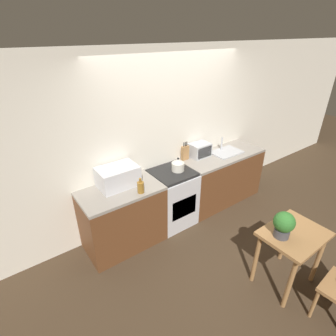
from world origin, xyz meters
TOP-DOWN VIEW (x-y plane):
  - ground_plane at (0.00, 0.00)m, footprint 16.00×16.00m
  - wall_back at (0.00, 1.17)m, footprint 10.00×0.06m
  - counter_left_run at (-1.06, 0.83)m, footprint 1.08×0.62m
  - counter_right_run at (0.85, 0.83)m, footprint 1.51×0.62m
  - stove_range at (-0.21, 0.83)m, footprint 0.61×0.62m
  - kettle at (-0.12, 0.82)m, footprint 0.19×0.19m
  - microwave at (-1.03, 0.94)m, footprint 0.52×0.35m
  - bottle at (-0.87, 0.63)m, footprint 0.09×0.09m
  - knife_block at (0.20, 1.05)m, footprint 0.12×0.06m
  - toaster_oven at (0.47, 1.00)m, footprint 0.32×0.25m
  - sink_basin at (0.94, 0.84)m, footprint 0.51×0.36m
  - dining_table at (0.20, -0.89)m, footprint 0.71×0.55m
  - potted_plant at (0.02, -0.83)m, footprint 0.22×0.22m

SIDE VIEW (x-z plane):
  - ground_plane at x=0.00m, z-range 0.00..0.00m
  - stove_range at x=-0.21m, z-range 0.00..0.90m
  - counter_left_run at x=-1.06m, z-range 0.00..0.90m
  - counter_right_run at x=0.85m, z-range 0.00..0.90m
  - dining_table at x=0.20m, z-range 0.24..1.00m
  - sink_basin at x=0.94m, z-range 0.80..1.04m
  - potted_plant at x=0.02m, z-range 0.77..1.08m
  - bottle at x=-0.87m, z-range 0.88..1.08m
  - kettle at x=-0.12m, z-range 0.89..1.10m
  - toaster_oven at x=0.47m, z-range 0.90..1.12m
  - knife_block at x=0.20m, z-range 0.87..1.17m
  - microwave at x=-1.03m, z-range 0.90..1.17m
  - wall_back at x=0.00m, z-range 0.00..2.60m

